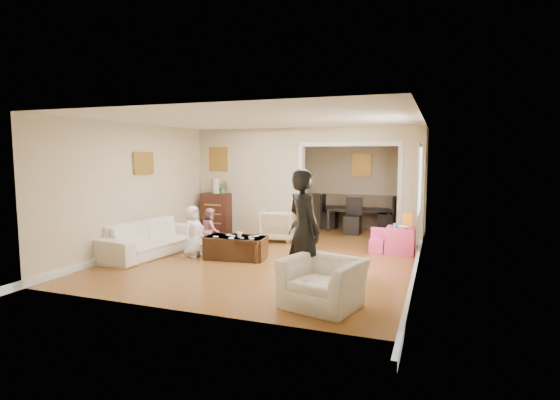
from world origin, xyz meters
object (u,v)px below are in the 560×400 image
at_px(adult_person, 304,230).
at_px(play_table, 400,241).
at_px(armchair_back, 279,225).
at_px(table_lamp, 216,186).
at_px(child_toddler, 300,232).
at_px(coffee_cup, 239,235).
at_px(coffee_table, 236,248).
at_px(child_kneel_a, 193,231).
at_px(armchair_front, 323,283).
at_px(dining_table, 357,219).
at_px(dresser, 217,213).
at_px(child_kneel_b, 211,230).
at_px(sofa, 152,238).
at_px(cyan_cup, 395,226).

bearing_deg(adult_person, play_table, -70.87).
height_order(armchair_back, table_lamp, table_lamp).
bearing_deg(child_toddler, coffee_cup, -8.63).
bearing_deg(coffee_table, child_kneel_a, -169.99).
xyz_separation_m(armchair_back, child_toddler, (0.89, -1.17, 0.10)).
xyz_separation_m(armchair_front, dining_table, (-0.61, 5.93, -0.02)).
height_order(dresser, dining_table, dresser).
bearing_deg(armchair_front, dining_table, 110.94).
distance_m(dresser, child_kneel_b, 2.23).
height_order(coffee_table, dining_table, dining_table).
relative_size(adult_person, child_kneel_b, 1.97).
bearing_deg(dining_table, armchair_back, -137.90).
relative_size(armchair_back, table_lamp, 2.15).
height_order(sofa, armchair_back, armchair_back).
distance_m(sofa, child_kneel_a, 0.89).
bearing_deg(child_kneel_a, dresser, 19.26).
bearing_deg(dining_table, coffee_cup, -123.21).
bearing_deg(sofa, child_kneel_a, -76.95).
bearing_deg(child_kneel_b, sofa, 89.54).
bearing_deg(dresser, dining_table, 26.82).
height_order(adult_person, child_kneel_a, adult_person).
relative_size(coffee_cup, play_table, 0.20).
bearing_deg(table_lamp, cyan_cup, -10.93).
relative_size(sofa, armchair_back, 2.89).
bearing_deg(sofa, child_kneel_b, -55.16).
bearing_deg(dresser, adult_person, -47.32).
distance_m(sofa, armchair_back, 2.87).
height_order(cyan_cup, adult_person, adult_person).
height_order(armchair_front, coffee_cup, armchair_front).
relative_size(table_lamp, cyan_cup, 4.50).
distance_m(armchair_front, cyan_cup, 3.48).
bearing_deg(coffee_cup, child_toddler, 40.10).
relative_size(play_table, child_kneel_a, 0.56).
bearing_deg(dresser, table_lamp, 0.00).
distance_m(sofa, play_table, 4.95).
distance_m(armchair_front, play_table, 3.54).
bearing_deg(cyan_cup, table_lamp, 169.07).
bearing_deg(sofa, play_table, -62.68).
xyz_separation_m(armchair_front, coffee_table, (-2.22, 1.97, -0.10)).
relative_size(dresser, coffee_cup, 9.17).
height_order(dresser, play_table, dresser).
relative_size(cyan_cup, child_toddler, 0.09).
bearing_deg(table_lamp, adult_person, -47.32).
relative_size(dresser, dining_table, 0.60).
xyz_separation_m(coffee_cup, adult_person, (1.68, -1.36, 0.42)).
bearing_deg(coffee_cup, child_kneel_a, -173.99).
relative_size(sofa, table_lamp, 6.20).
bearing_deg(armchair_front, cyan_cup, 95.23).
relative_size(dresser, child_kneel_b, 1.11).
bearing_deg(child_kneel_b, armchair_front, -156.59).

